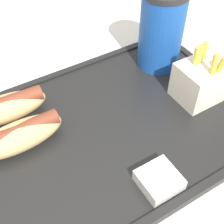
# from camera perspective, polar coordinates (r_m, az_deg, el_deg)

# --- Properties ---
(food_tray) EXTENTS (0.45, 0.32, 0.01)m
(food_tray) POSITION_cam_1_polar(r_m,az_deg,el_deg) (0.49, 0.00, -2.78)
(food_tray) COLOR black
(food_tray) RESTS_ON dining_table
(soda_cup) EXTENTS (0.08, 0.08, 0.18)m
(soda_cup) POSITION_cam_1_polar(r_m,az_deg,el_deg) (0.56, 9.02, 14.73)
(soda_cup) COLOR #194CA5
(soda_cup) RESTS_ON food_tray
(hot_dog_far) EXTENTS (0.13, 0.05, 0.04)m
(hot_dog_far) POSITION_cam_1_polar(r_m,az_deg,el_deg) (0.51, -19.04, 0.70)
(hot_dog_far) COLOR #DBB270
(hot_dog_far) RESTS_ON food_tray
(hot_dog_near) EXTENTS (0.13, 0.05, 0.04)m
(hot_dog_near) POSITION_cam_1_polar(r_m,az_deg,el_deg) (0.46, -16.66, -4.17)
(hot_dog_near) COLOR #DBB270
(hot_dog_near) RESTS_ON food_tray
(fries_carton) EXTENTS (0.08, 0.06, 0.10)m
(fries_carton) POSITION_cam_1_polar(r_m,az_deg,el_deg) (0.53, 16.11, 5.60)
(fries_carton) COLOR silver
(fries_carton) RESTS_ON food_tray
(sauce_cup_mayo) EXTENTS (0.05, 0.05, 0.02)m
(sauce_cup_mayo) POSITION_cam_1_polar(r_m,az_deg,el_deg) (0.42, 8.61, -12.16)
(sauce_cup_mayo) COLOR silver
(sauce_cup_mayo) RESTS_ON food_tray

